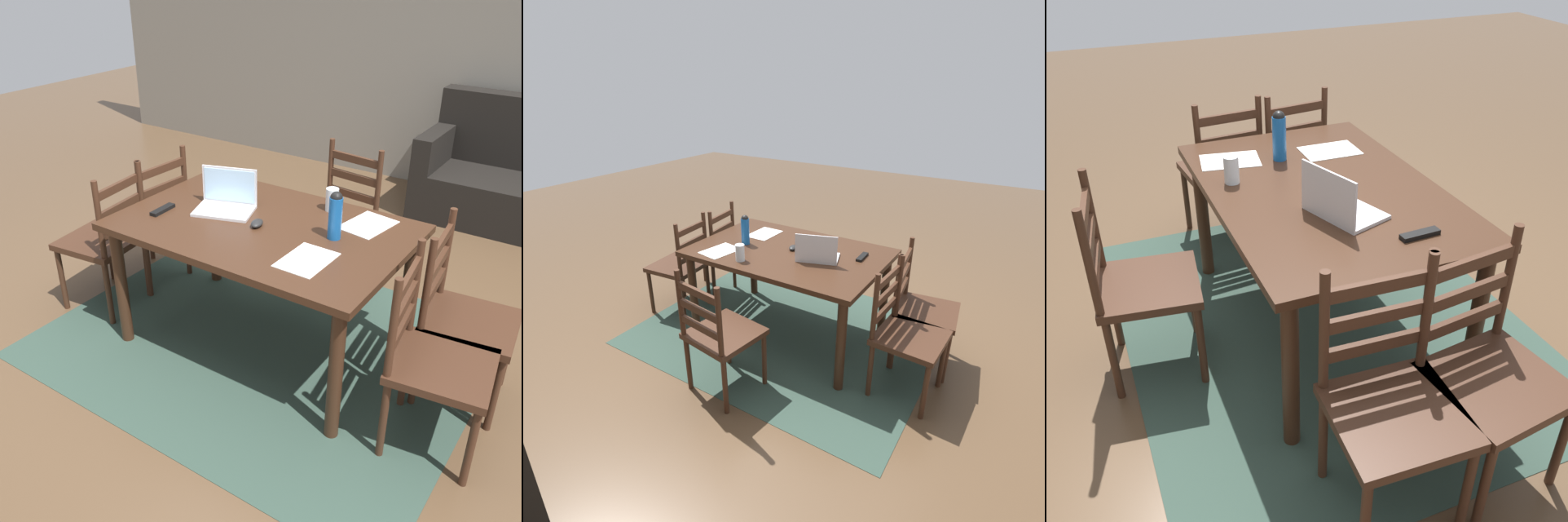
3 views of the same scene
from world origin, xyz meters
TOP-DOWN VIEW (x-y plane):
  - ground_plane at (0.00, 0.00)m, footprint 14.00×14.00m
  - area_rug at (0.00, 0.00)m, footprint 2.44×1.98m
  - dining_table at (0.00, 0.00)m, footprint 1.54×1.02m
  - chair_left_near at (-1.06, -0.20)m, footprint 0.49×0.49m
  - chair_left_far at (-1.06, 0.20)m, footprint 0.46×0.46m
  - chair_right_far at (1.06, 0.20)m, footprint 0.48×0.48m
  - chair_far_head at (0.01, 0.88)m, footprint 0.49×0.49m
  - chair_right_near at (1.06, -0.21)m, footprint 0.49×0.49m
  - laptop at (-0.29, 0.05)m, footprint 0.37×0.31m
  - water_bottle at (0.39, 0.07)m, footprint 0.07×0.07m
  - drinking_glass at (0.21, 0.37)m, footprint 0.07×0.07m
  - computer_mouse at (-0.01, -0.04)m, footprint 0.08×0.11m
  - tv_remote at (-0.56, -0.18)m, footprint 0.05×0.17m
  - paper_stack_left at (0.40, -0.22)m, footprint 0.22×0.30m
  - paper_stack_right at (0.47, 0.31)m, footprint 0.26×0.33m

SIDE VIEW (x-z plane):
  - ground_plane at x=0.00m, z-range 0.00..0.00m
  - area_rug at x=0.00m, z-range 0.00..0.01m
  - chair_left_near at x=-1.06m, z-range -0.01..0.94m
  - chair_left_far at x=-1.06m, z-range -0.01..0.94m
  - chair_right_far at x=1.06m, z-range -0.01..0.94m
  - chair_far_head at x=0.01m, z-range -0.01..0.94m
  - chair_right_near at x=1.06m, z-range -0.01..0.94m
  - dining_table at x=0.00m, z-range 0.30..1.07m
  - paper_stack_left at x=0.40m, z-range 0.78..0.78m
  - paper_stack_right at x=0.47m, z-range 0.78..0.78m
  - tv_remote at x=-0.56m, z-range 0.78..0.80m
  - computer_mouse at x=-0.01m, z-range 0.78..0.81m
  - laptop at x=-0.29m, z-range 0.72..0.95m
  - drinking_glass at x=0.21m, z-range 0.78..0.91m
  - water_bottle at x=0.39m, z-range 0.78..1.03m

